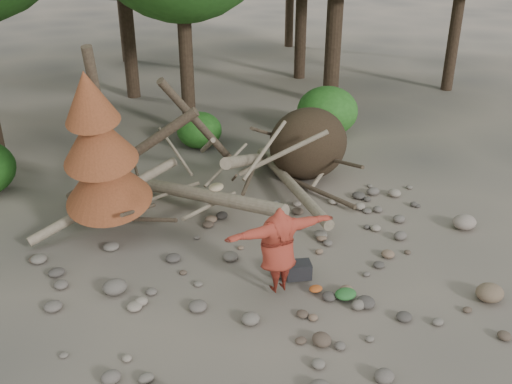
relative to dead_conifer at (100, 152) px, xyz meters
name	(u,v)px	position (x,y,z in m)	size (l,w,h in m)	color
ground	(308,280)	(3.12, -3.37, -2.11)	(120.00, 120.00, 0.00)	#514C44
deadfall_pile	(291,149)	(5.13, 0.87, -1.16)	(8.55, 5.24, 3.30)	#332619
dead_conifer	(100,152)	(0.00, 0.00, 0.00)	(2.06, 2.16, 4.35)	#4C3F30
bush_mid	(199,130)	(3.92, 4.43, -1.55)	(1.40, 1.40, 1.12)	#25601C
bush_right	(327,111)	(8.12, 3.63, -1.31)	(2.00, 2.00, 1.60)	#2F7223
frisbee_thrower	(278,249)	(2.38, -3.43, -1.15)	(2.24, 1.01, 2.20)	maroon
backpack	(298,273)	(2.95, -3.26, -1.95)	(0.50, 0.33, 0.33)	black
cloth_green	(346,296)	(3.41, -4.24, -2.03)	(0.42, 0.35, 0.16)	#276229
cloth_orange	(316,291)	(3.02, -3.81, -2.06)	(0.27, 0.22, 0.10)	#A64A1C
boulder_front_right	(490,293)	(5.83, -5.47, -1.95)	(0.54, 0.49, 0.32)	brown
boulder_mid_right	(465,222)	(7.46, -3.21, -1.94)	(0.56, 0.50, 0.33)	gray
boulder_mid_left	(115,287)	(-0.43, -2.06, -1.97)	(0.47, 0.42, 0.28)	#605951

